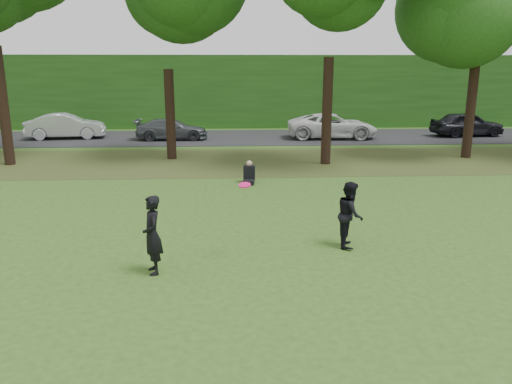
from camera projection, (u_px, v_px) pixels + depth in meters
ground at (244, 279)px, 10.21m from camera, size 120.00×120.00×0.00m
leaf_litter at (236, 162)px, 22.80m from camera, size 60.00×7.00×0.01m
street at (234, 137)px, 30.54m from camera, size 70.00×7.00×0.02m
far_hedge at (233, 91)px, 35.75m from camera, size 70.00×3.00×5.00m
player_left at (152, 235)px, 10.32m from camera, size 0.56×0.70×1.67m
player_right at (350, 214)px, 11.91m from camera, size 0.74×0.87×1.59m
parked_cars at (220, 126)px, 29.91m from camera, size 38.44×3.14×1.49m
frisbee at (245, 185)px, 10.95m from camera, size 0.36×0.36×0.10m
seated_person at (249, 175)px, 18.58m from camera, size 0.49×0.77×0.83m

